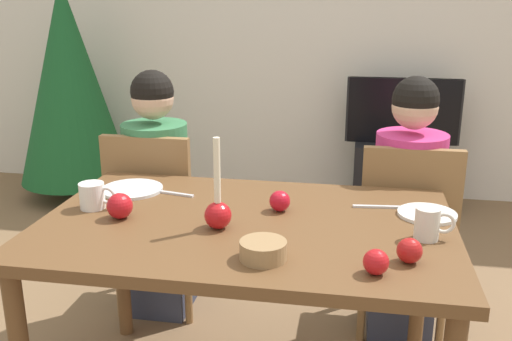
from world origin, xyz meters
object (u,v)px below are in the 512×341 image
at_px(chair_left, 156,213).
at_px(apple_far_edge, 409,251).
at_px(person_left_child, 158,199).
at_px(apple_by_left_plate, 376,262).
at_px(chair_right, 406,229).
at_px(apple_near_candle, 280,201).
at_px(mug_left, 93,196).
at_px(plate_left, 132,189).
at_px(candle_centerpiece, 218,210).
at_px(bowl_walnuts, 263,250).
at_px(christmas_tree, 69,82).
at_px(tv_stand, 398,175).
at_px(apple_by_right_mug, 120,206).
at_px(tv, 403,111).
at_px(dining_table, 246,244).
at_px(mug_right, 429,224).
at_px(plate_right, 427,214).
at_px(person_right_child, 406,214).

xyz_separation_m(chair_left, apple_far_edge, (1.07, -0.83, 0.28)).
distance_m(person_left_child, apple_by_left_plate, 1.38).
xyz_separation_m(chair_right, apple_near_candle, (-0.49, -0.49, 0.28)).
height_order(chair_left, person_left_child, person_left_child).
bearing_deg(chair_left, mug_left, -91.44).
xyz_separation_m(chair_left, plate_left, (0.05, -0.37, 0.24)).
distance_m(candle_centerpiece, bowl_walnuts, 0.28).
xyz_separation_m(chair_right, christmas_tree, (-2.32, 1.51, 0.36)).
relative_size(tv_stand, apple_by_right_mug, 7.16).
height_order(chair_right, christmas_tree, christmas_tree).
bearing_deg(christmas_tree, chair_right, -33.02).
bearing_deg(plate_left, tv, 60.40).
distance_m(dining_table, apple_by_right_mug, 0.45).
height_order(apple_by_left_plate, apple_by_right_mug, apple_by_right_mug).
distance_m(chair_left, candle_centerpiece, 0.88).
height_order(plate_left, apple_near_candle, apple_near_candle).
bearing_deg(apple_far_edge, mug_right, 68.72).
height_order(mug_right, apple_far_edge, mug_right).
bearing_deg(plate_right, chair_left, 159.01).
xyz_separation_m(apple_near_candle, apple_by_left_plate, (0.33, -0.43, -0.00)).
bearing_deg(chair_left, candle_centerpiece, -55.41).
relative_size(plate_left, apple_far_edge, 3.25).
height_order(chair_left, plate_left, chair_left).
distance_m(tv_stand, apple_near_candle, 2.32).
bearing_deg(person_left_child, candle_centerpiece, -56.65).
xyz_separation_m(dining_table, person_left_child, (-0.55, 0.64, -0.10)).
distance_m(tv, mug_right, 2.35).
bearing_deg(plate_right, tv_stand, 88.37).
bearing_deg(mug_left, person_left_child, 88.63).
bearing_deg(tv_stand, chair_right, -92.85).
bearing_deg(person_left_child, mug_right, -31.04).
distance_m(tv, apple_near_candle, 2.26).
xyz_separation_m(bowl_walnuts, apple_by_right_mug, (-0.54, 0.23, 0.02)).
height_order(person_left_child, person_right_child, same).
height_order(chair_left, mug_right, chair_left).
xyz_separation_m(person_left_child, plate_right, (1.16, -0.48, 0.19)).
bearing_deg(apple_near_candle, tv, 75.30).
distance_m(chair_left, apple_by_left_plate, 1.37).
bearing_deg(tv_stand, dining_table, -106.32).
bearing_deg(candle_centerpiece, dining_table, 44.01).
relative_size(mug_right, apple_by_right_mug, 1.39).
relative_size(person_left_child, person_right_child, 1.00).
xyz_separation_m(apple_by_right_mug, apple_far_edge, (0.95, -0.18, -0.01)).
relative_size(dining_table, chair_right, 1.56).
xyz_separation_m(chair_left, person_left_child, (0.00, 0.03, 0.06)).
bearing_deg(person_right_child, bowl_walnuts, -117.73).
bearing_deg(tv_stand, christmas_tree, -175.67).
relative_size(plate_left, bowl_walnuts, 1.74).
bearing_deg(mug_left, apple_by_left_plate, -19.09).
distance_m(plate_right, apple_by_left_plate, 0.51).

